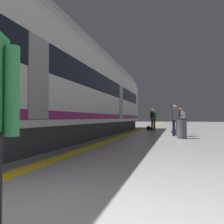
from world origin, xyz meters
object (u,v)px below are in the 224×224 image
at_px(suitcase_near, 182,129).
at_px(duffel_bag_mid, 149,128).
at_px(passenger_mid, 153,117).
at_px(passenger_far, 181,118).
at_px(waste_bin, 182,128).
at_px(high_speed_train, 62,81).
at_px(duffel_bag_far, 175,132).
at_px(passenger_near, 175,117).

distance_m(suitcase_near, duffel_bag_mid, 6.28).
xyz_separation_m(passenger_mid, passenger_far, (1.92, -4.32, -0.09)).
relative_size(passenger_mid, waste_bin, 1.85).
height_order(suitcase_near, waste_bin, suitcase_near).
xyz_separation_m(high_speed_train, suitcase_near, (4.99, 3.15, -2.13)).
xyz_separation_m(duffel_bag_mid, waste_bin, (2.20, -7.19, 0.30)).
xyz_separation_m(passenger_mid, duffel_bag_far, (1.60, -4.55, -0.85)).
relative_size(passenger_far, waste_bin, 1.72).
xyz_separation_m(duffel_bag_far, waste_bin, (0.28, -2.78, 0.30)).
bearing_deg(duffel_bag_far, waste_bin, -84.19).
height_order(high_speed_train, suitcase_near, high_speed_train).
relative_size(high_speed_train, duffel_bag_mid, 62.52).
relative_size(high_speed_train, duffel_bag_far, 62.52).
bearing_deg(waste_bin, passenger_mid, 104.45).
xyz_separation_m(duffel_bag_mid, passenger_far, (2.24, -4.19, 0.75)).
bearing_deg(suitcase_near, passenger_far, 90.62).
height_order(passenger_far, waste_bin, passenger_far).
relative_size(suitcase_near, passenger_far, 0.68).
bearing_deg(high_speed_train, duffel_bag_far, 44.64).
bearing_deg(passenger_near, passenger_far, 78.98).
bearing_deg(duffel_bag_mid, suitcase_near, -68.93).
height_order(high_speed_train, duffel_bag_far, high_speed_train).
bearing_deg(high_speed_train, passenger_mid, 71.55).
xyz_separation_m(suitcase_near, passenger_far, (-0.02, 1.67, 0.54)).
height_order(suitcase_near, duffel_bag_far, suitcase_near).
distance_m(high_speed_train, passenger_near, 5.91).
bearing_deg(passenger_near, high_speed_train, -145.00).
relative_size(high_speed_train, waste_bin, 30.23).
bearing_deg(duffel_bag_mid, passenger_near, -71.34).
height_order(high_speed_train, passenger_near, high_speed_train).
relative_size(duffel_bag_far, waste_bin, 0.48).
bearing_deg(passenger_far, duffel_bag_mid, 118.14).
distance_m(duffel_bag_mid, waste_bin, 7.53).
relative_size(suitcase_near, passenger_mid, 0.63).
bearing_deg(duffel_bag_mid, high_speed_train, -106.89).
bearing_deg(high_speed_train, passenger_far, 44.11).
relative_size(passenger_mid, duffel_bag_mid, 3.82).
xyz_separation_m(suitcase_near, duffel_bag_mid, (-2.26, 5.86, -0.21)).
height_order(passenger_near, duffel_bag_far, passenger_near).
xyz_separation_m(high_speed_train, passenger_near, (4.67, 3.27, -1.54)).
distance_m(passenger_near, duffel_bag_far, 1.55).
relative_size(high_speed_train, passenger_mid, 16.36).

